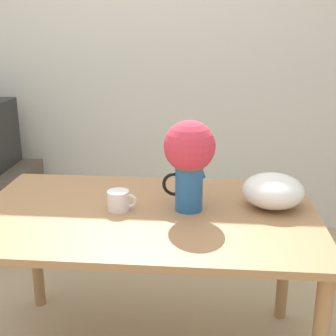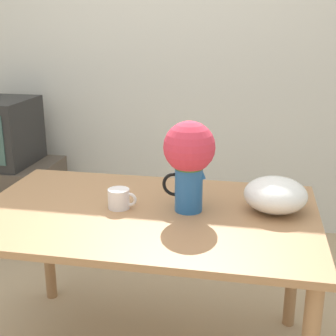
{
  "view_description": "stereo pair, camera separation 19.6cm",
  "coord_description": "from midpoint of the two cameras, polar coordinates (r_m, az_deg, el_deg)",
  "views": [
    {
      "loc": [
        0.46,
        -1.6,
        1.52
      ],
      "look_at": [
        0.3,
        0.26,
        0.93
      ],
      "focal_mm": 50.0,
      "sensor_mm": 36.0,
      "label": 1
    },
    {
      "loc": [
        0.66,
        -1.58,
        1.52
      ],
      "look_at": [
        0.3,
        0.26,
        0.93
      ],
      "focal_mm": 50.0,
      "sensor_mm": 36.0,
      "label": 2
    }
  ],
  "objects": [
    {
      "name": "wall_back",
      "position": [
        3.47,
        1.85,
        13.81
      ],
      "size": [
        8.0,
        0.05,
        2.6
      ],
      "color": "silver",
      "rests_on": "ground_plane"
    },
    {
      "name": "table",
      "position": [
        2.03,
        0.07,
        -7.7
      ],
      "size": [
        1.45,
        0.91,
        0.75
      ],
      "color": "#A3754C",
      "rests_on": "ground_plane"
    },
    {
      "name": "tv_stand",
      "position": [
        3.65,
        -17.93,
        -3.47
      ],
      "size": [
        0.8,
        0.54,
        0.54
      ],
      "color": "#4C4238",
      "rests_on": "ground_plane"
    },
    {
      "name": "coffee_mug",
      "position": [
        2.01,
        -3.18,
        -3.81
      ],
      "size": [
        0.13,
        0.09,
        0.09
      ],
      "color": "white",
      "rests_on": "table"
    },
    {
      "name": "white_bowl",
      "position": [
        2.04,
        15.67,
        -3.21
      ],
      "size": [
        0.27,
        0.27,
        0.15
      ],
      "color": "white",
      "rests_on": "table"
    },
    {
      "name": "flower_vase",
      "position": [
        1.93,
        5.49,
        1.38
      ],
      "size": [
        0.22,
        0.22,
        0.39
      ],
      "color": "#235B9E",
      "rests_on": "table"
    }
  ]
}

